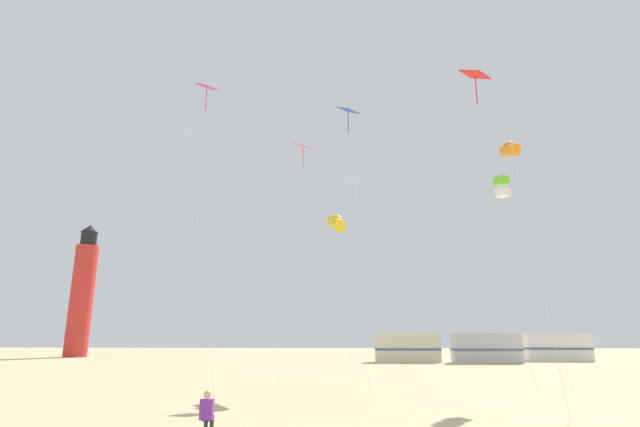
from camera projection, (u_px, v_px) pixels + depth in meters
name	position (u px, v px, depth m)	size (l,w,h in m)	color
kite_flyer_standing	(207.00, 412.00, 12.91)	(0.35, 0.51, 1.16)	#722D99
kite_diamond_rainbow	(301.00, 157.00, 24.00)	(2.35, 2.48, 12.05)	silver
kite_diamond_white	(358.00, 188.00, 28.98)	(2.95, 2.95, 12.02)	silver
kite_diamond_magenta	(206.00, 101.00, 22.38)	(2.03, 1.96, 14.19)	silver
kite_tube_gold	(336.00, 223.00, 27.73)	(1.56, 2.59, 9.61)	silver
kite_diamond_blue	(349.00, 123.00, 23.50)	(1.38, 1.38, 13.60)	silver
kite_box_lime	(502.00, 187.00, 26.65)	(2.85, 2.85, 11.19)	silver
kite_diamond_scarlet	(479.00, 88.00, 17.37)	(2.57, 2.57, 12.09)	silver
kite_tube_orange	(510.00, 150.00, 28.07)	(2.87, 2.86, 13.84)	silver
lighthouse_distant	(82.00, 293.00, 61.45)	(2.80, 2.80, 16.80)	red
rv_van_cream	(407.00, 348.00, 48.55)	(6.45, 2.38, 2.80)	beige
rv_van_silver	(486.00, 348.00, 47.06)	(6.51, 2.53, 2.80)	#B7BABF
rv_van_white	(557.00, 347.00, 50.86)	(6.57, 2.71, 2.80)	white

